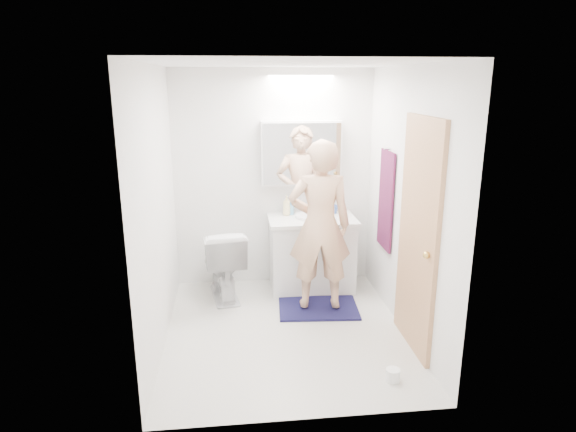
{
  "coord_description": "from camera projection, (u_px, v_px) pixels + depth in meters",
  "views": [
    {
      "loc": [
        -0.44,
        -4.13,
        2.27
      ],
      "look_at": [
        0.05,
        0.25,
        1.05
      ],
      "focal_mm": 30.69,
      "sensor_mm": 36.0,
      "label": 1
    }
  ],
  "objects": [
    {
      "name": "wall_right",
      "position": [
        407.0,
        204.0,
        4.41
      ],
      "size": [
        0.0,
        2.5,
        2.5
      ],
      "primitive_type": "plane",
      "rotation": [
        1.57,
        0.0,
        -1.57
      ],
      "color": "white",
      "rests_on": "floor"
    },
    {
      "name": "wall_front",
      "position": [
        307.0,
        257.0,
        3.09
      ],
      "size": [
        2.5,
        0.0,
        2.5
      ],
      "primitive_type": "plane",
      "rotation": [
        -1.57,
        0.0,
        0.0
      ],
      "color": "white",
      "rests_on": "floor"
    },
    {
      "name": "sink_basin",
      "position": [
        312.0,
        216.0,
        5.38
      ],
      "size": [
        0.36,
        0.36,
        0.03
      ],
      "primitive_type": "cylinder",
      "color": "white",
      "rests_on": "countertop"
    },
    {
      "name": "towel",
      "position": [
        386.0,
        200.0,
        4.96
      ],
      "size": [
        0.02,
        0.42,
        1.0
      ],
      "primitive_type": "cube",
      "color": "#1B133D",
      "rests_on": "wall_right"
    },
    {
      "name": "ceiling",
      "position": [
        285.0,
        63.0,
        3.97
      ],
      "size": [
        2.5,
        2.5,
        0.0
      ],
      "primitive_type": "plane",
      "rotation": [
        3.14,
        0.0,
        0.0
      ],
      "color": "white",
      "rests_on": "floor"
    },
    {
      "name": "floor",
      "position": [
        286.0,
        331.0,
        4.61
      ],
      "size": [
        2.5,
        2.5,
        0.0
      ],
      "primitive_type": "plane",
      "color": "silver",
      "rests_on": "ground"
    },
    {
      "name": "wall_back",
      "position": [
        274.0,
        179.0,
        5.48
      ],
      "size": [
        2.5,
        0.0,
        2.5
      ],
      "primitive_type": "plane",
      "rotation": [
        1.57,
        0.0,
        0.0
      ],
      "color": "white",
      "rests_on": "floor"
    },
    {
      "name": "vanity_cabinet",
      "position": [
        312.0,
        255.0,
        5.47
      ],
      "size": [
        0.9,
        0.55,
        0.78
      ],
      "primitive_type": "cube",
      "color": "silver",
      "rests_on": "floor"
    },
    {
      "name": "toilet_paper_roll",
      "position": [
        393.0,
        375.0,
        3.84
      ],
      "size": [
        0.11,
        0.11,
        0.1
      ],
      "primitive_type": "cylinder",
      "color": "white",
      "rests_on": "floor"
    },
    {
      "name": "toilet",
      "position": [
        223.0,
        262.0,
        5.25
      ],
      "size": [
        0.55,
        0.82,
        0.78
      ],
      "primitive_type": "imported",
      "rotation": [
        0.0,
        0.0,
        3.3
      ],
      "color": "white",
      "rests_on": "floor"
    },
    {
      "name": "soap_bottle_b",
      "position": [
        290.0,
        207.0,
        5.48
      ],
      "size": [
        0.1,
        0.1,
        0.18
      ],
      "primitive_type": "imported",
      "rotation": [
        0.0,
        0.0,
        -0.26
      ],
      "color": "#62A9D3",
      "rests_on": "countertop"
    },
    {
      "name": "wall_left",
      "position": [
        157.0,
        211.0,
        4.17
      ],
      "size": [
        0.0,
        2.5,
        2.5
      ],
      "primitive_type": "plane",
      "rotation": [
        1.57,
        0.0,
        1.57
      ],
      "color": "white",
      "rests_on": "floor"
    },
    {
      "name": "door_knob",
      "position": [
        427.0,
        255.0,
        3.84
      ],
      "size": [
        0.06,
        0.06,
        0.06
      ],
      "primitive_type": "sphere",
      "color": "gold",
      "rests_on": "door"
    },
    {
      "name": "bath_rug",
      "position": [
        318.0,
        308.0,
        5.05
      ],
      "size": [
        0.84,
        0.61,
        0.02
      ],
      "primitive_type": "cube",
      "rotation": [
        0.0,
        0.0,
        -0.07
      ],
      "color": "#141540",
      "rests_on": "floor"
    },
    {
      "name": "countertop",
      "position": [
        312.0,
        220.0,
        5.36
      ],
      "size": [
        0.95,
        0.58,
        0.04
      ],
      "primitive_type": "cube",
      "color": "white",
      "rests_on": "vanity_cabinet"
    },
    {
      "name": "mirror_panel",
      "position": [
        302.0,
        154.0,
        5.29
      ],
      "size": [
        0.84,
        0.01,
        0.66
      ],
      "primitive_type": "cube",
      "color": "silver",
      "rests_on": "medicine_cabinet"
    },
    {
      "name": "medicine_cabinet",
      "position": [
        301.0,
        153.0,
        5.36
      ],
      "size": [
        0.88,
        0.14,
        0.7
      ],
      "primitive_type": "cube",
      "color": "white",
      "rests_on": "wall_back"
    },
    {
      "name": "toothbrush_cup",
      "position": [
        334.0,
        209.0,
        5.53
      ],
      "size": [
        0.11,
        0.11,
        0.09
      ],
      "primitive_type": "imported",
      "rotation": [
        0.0,
        0.0,
        0.1
      ],
      "color": "#3C64B6",
      "rests_on": "countertop"
    },
    {
      "name": "person",
      "position": [
        320.0,
        226.0,
        4.81
      ],
      "size": [
        0.65,
        0.45,
        1.7
      ],
      "primitive_type": "imported",
      "rotation": [
        0.0,
        0.0,
        3.07
      ],
      "color": "#DCA984",
      "rests_on": "bath_rug"
    },
    {
      "name": "soap_bottle_a",
      "position": [
        287.0,
        205.0,
        5.44
      ],
      "size": [
        0.09,
        0.09,
        0.22
      ],
      "primitive_type": "imported",
      "rotation": [
        0.0,
        0.0,
        0.1
      ],
      "color": "beige",
      "rests_on": "countertop"
    },
    {
      "name": "faucet",
      "position": [
        309.0,
        206.0,
        5.54
      ],
      "size": [
        0.02,
        0.02,
        0.16
      ],
      "primitive_type": "cylinder",
      "color": "white",
      "rests_on": "countertop"
    },
    {
      "name": "door",
      "position": [
        418.0,
        237.0,
        4.12
      ],
      "size": [
        0.04,
        0.8,
        2.0
      ],
      "primitive_type": "cube",
      "color": "tan",
      "rests_on": "wall_right"
    },
    {
      "name": "towel_hook",
      "position": [
        387.0,
        149.0,
        4.82
      ],
      "size": [
        0.07,
        0.02,
        0.02
      ],
      "primitive_type": "cylinder",
      "rotation": [
        0.0,
        1.57,
        0.0
      ],
      "color": "silver",
      "rests_on": "wall_right"
    }
  ]
}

